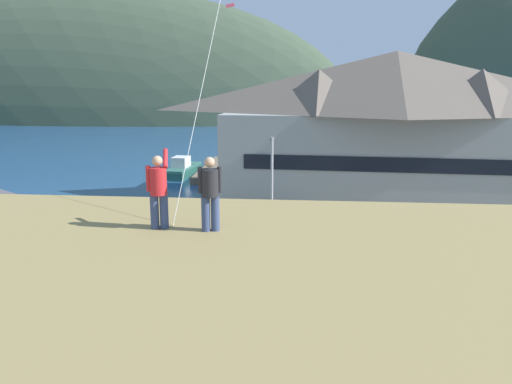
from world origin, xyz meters
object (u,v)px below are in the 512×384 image
parking_light_pole (272,183)px  moored_boat_outer_mooring (247,168)px  parked_car_front_row_end (217,294)px  parked_car_mid_row_center (76,290)px  parked_car_mid_row_near (477,308)px  moored_boat_wharfside (182,169)px  person_companion (210,192)px  harbor_lodge (394,125)px  wharf_dock (218,169)px  person_kite_flyer (158,189)px  parked_car_front_row_silver (375,255)px  parked_car_back_row_right (249,253)px

parking_light_pole → moored_boat_outer_mooring: bearing=99.9°
moored_boat_outer_mooring → parked_car_front_row_end: 34.78m
moored_boat_outer_mooring → parked_car_mid_row_center: size_ratio=1.63×
parked_car_mid_row_center → parked_car_mid_row_near: same height
moored_boat_wharfside → moored_boat_outer_mooring: size_ratio=1.04×
parking_light_pole → person_companion: (-0.23, -19.72, 3.72)m
parked_car_mid_row_center → person_companion: (7.86, -9.18, 6.62)m
harbor_lodge → parked_car_front_row_end: harbor_lodge is taller
wharf_dock → person_kite_flyer: (6.18, -44.95, 7.35)m
moored_boat_outer_mooring → parking_light_pole: 24.82m
person_kite_flyer → person_companion: bearing=-4.1°
moored_boat_outer_mooring → person_kite_flyer: (2.77, -43.86, 6.98)m
parked_car_front_row_silver → person_companion: (-6.07, -15.13, 6.62)m
parked_car_back_row_right → person_kite_flyer: bearing=-92.2°
harbor_lodge → parked_car_mid_row_near: bearing=-90.1°
parked_car_mid_row_center → person_kite_flyer: person_kite_flyer is taller
parked_car_front_row_end → person_companion: size_ratio=2.50×
moored_boat_wharfside → parked_car_mid_row_near: 39.22m
parked_car_back_row_right → parked_car_mid_row_center: bearing=-142.3°
wharf_dock → person_companion: person_companion is taller
parked_car_mid_row_near → parked_car_front_row_silver: same height
moored_boat_outer_mooring → parked_car_front_row_silver: moored_boat_outer_mooring is taller
wharf_dock → moored_boat_wharfside: moored_boat_wharfside is taller
parked_car_back_row_right → person_kite_flyer: size_ratio=2.32×
moored_boat_wharfside → person_companion: (10.89, -42.53, 6.96)m
harbor_lodge → parked_car_mid_row_near: (-0.04, -22.28, -5.55)m
parked_car_front_row_end → parking_light_pole: (1.74, 10.45, 2.90)m
parked_car_back_row_right → person_kite_flyer: (-0.57, -14.65, 6.64)m
parked_car_front_row_end → person_companion: person_companion is taller
wharf_dock → harbor_lodge: bearing=-39.5°
moored_boat_outer_mooring → parked_car_front_row_end: (2.50, -34.68, 0.34)m
wharf_dock → parked_car_back_row_right: (6.75, -30.30, 0.71)m
parked_car_mid_row_center → parked_car_front_row_end: bearing=0.8°
person_kite_flyer → parked_car_front_row_silver: bearing=64.1°
harbor_lodge → wharf_dock: bearing=140.5°
person_kite_flyer → moored_boat_outer_mooring: bearing=93.6°
parked_car_front_row_end → parked_car_front_row_silver: size_ratio=1.03×
harbor_lodge → person_companion: 32.61m
parked_car_front_row_end → person_companion: (1.51, -9.27, 6.62)m
harbor_lodge → person_companion: harbor_lodge is taller
moored_boat_outer_mooring → moored_boat_wharfside: bearing=-168.3°
parked_car_mid_row_near → person_kite_flyer: person_kite_flyer is taller
moored_boat_wharfside → person_companion: 44.45m
moored_boat_outer_mooring → parked_car_back_row_right: moored_boat_outer_mooring is taller
parked_car_front_row_silver → parked_car_mid_row_near: bearing=-62.2°
moored_boat_wharfside → parked_car_front_row_silver: (16.96, -27.40, 0.34)m
moored_boat_wharfside → parked_car_front_row_end: moored_boat_wharfside is taller
parked_car_front_row_end → parked_car_back_row_right: bearing=81.2°
parked_car_front_row_silver → parked_car_back_row_right: bearing=-176.7°
moored_boat_outer_mooring → person_kite_flyer: 44.50m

